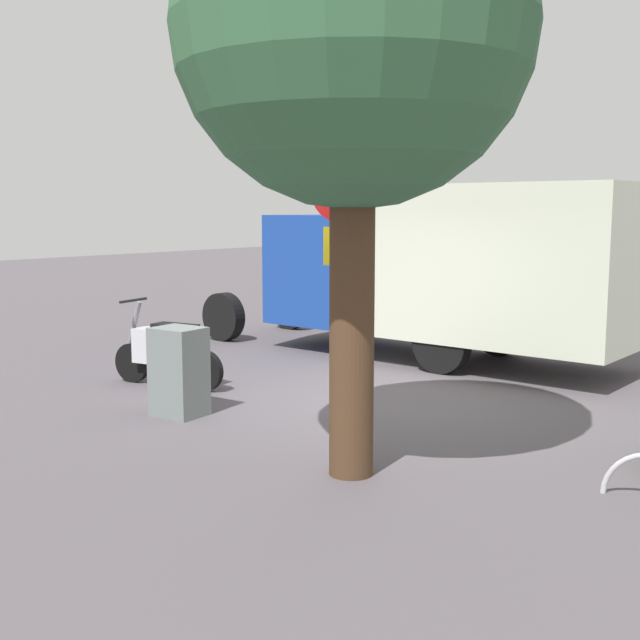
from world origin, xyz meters
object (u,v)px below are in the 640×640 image
(motorcycle, at_px, (169,350))
(street_tree, at_px, (353,29))
(box_truck_near, at_px, (443,264))
(stop_sign, at_px, (343,246))
(utility_cabinet, at_px, (179,372))

(motorcycle, height_order, street_tree, street_tree)
(box_truck_near, height_order, street_tree, street_tree)
(stop_sign, bearing_deg, utility_cabinet, 37.00)
(box_truck_near, height_order, motorcycle, box_truck_near)
(box_truck_near, distance_m, utility_cabinet, 5.24)
(box_truck_near, xyz_separation_m, stop_sign, (-0.99, 3.93, 0.46))
(box_truck_near, bearing_deg, stop_sign, 104.22)
(motorcycle, distance_m, stop_sign, 3.24)
(box_truck_near, relative_size, motorcycle, 4.29)
(box_truck_near, height_order, utility_cabinet, box_truck_near)
(stop_sign, height_order, utility_cabinet, stop_sign)
(utility_cabinet, bearing_deg, box_truck_near, -96.36)
(box_truck_near, bearing_deg, utility_cabinet, 83.71)
(motorcycle, height_order, utility_cabinet, motorcycle)
(stop_sign, xyz_separation_m, utility_cabinet, (1.56, 1.17, -1.50))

